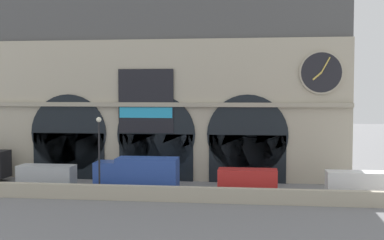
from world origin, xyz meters
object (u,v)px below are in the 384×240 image
at_px(van_midwest, 47,175).
at_px(box_truck_center, 138,173).
at_px(van_mideast, 247,180).
at_px(street_lamp_quayside, 99,146).
at_px(van_east, 357,183).

distance_m(van_midwest, box_truck_center, 8.84).
distance_m(van_mideast, street_lamp_quayside, 13.32).
bearing_deg(van_mideast, street_lamp_quayside, -166.24).
bearing_deg(van_mideast, van_east, -1.07).
relative_size(van_mideast, van_east, 1.00).
bearing_deg(van_midwest, street_lamp_quayside, -27.27).
xyz_separation_m(van_midwest, street_lamp_quayside, (6.10, -3.14, 3.17)).
height_order(van_midwest, box_truck_center, box_truck_center).
xyz_separation_m(box_truck_center, van_mideast, (9.85, 0.36, -0.45)).
bearing_deg(street_lamp_quayside, box_truck_center, 44.99).
height_order(van_midwest, van_east, same).
xyz_separation_m(van_midwest, van_mideast, (18.66, -0.06, 0.00)).
xyz_separation_m(box_truck_center, van_east, (19.23, 0.19, -0.45)).
distance_m(van_midwest, van_mideast, 18.66).
bearing_deg(van_midwest, box_truck_center, -2.76).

